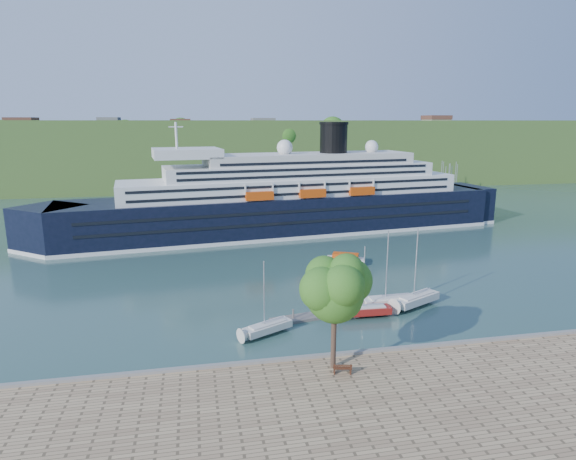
% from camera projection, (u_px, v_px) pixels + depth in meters
% --- Properties ---
extents(ground, '(400.00, 400.00, 0.00)m').
position_uv_depth(ground, '(366.00, 361.00, 48.81)').
color(ground, '#2A4B43').
rests_on(ground, ground).
extents(far_hillside, '(400.00, 50.00, 24.00)m').
position_uv_depth(far_hillside, '(236.00, 152.00, 184.88)').
color(far_hillside, '#3E6327').
rests_on(far_hillside, ground).
extents(quay_coping, '(220.00, 0.50, 0.30)m').
position_uv_depth(quay_coping, '(367.00, 351.00, 48.36)').
color(quay_coping, slate).
rests_on(quay_coping, promenade).
extents(cruise_ship, '(106.54, 27.86, 23.68)m').
position_uv_depth(cruise_ship, '(285.00, 178.00, 102.39)').
color(cruise_ship, black).
rests_on(cruise_ship, ground).
extents(park_bench, '(1.90, 1.08, 1.15)m').
position_uv_depth(park_bench, '(342.00, 368.00, 44.29)').
color(park_bench, '#4B2615').
rests_on(park_bench, promenade).
extents(promenade_tree, '(7.26, 7.26, 12.02)m').
position_uv_depth(promenade_tree, '(334.00, 308.00, 44.23)').
color(promenade_tree, '#2A5817').
rests_on(promenade_tree, promenade).
extents(floating_pontoon, '(16.84, 4.99, 0.37)m').
position_uv_depth(floating_pontoon, '(334.00, 313.00, 60.59)').
color(floating_pontoon, slate).
rests_on(floating_pontoon, ground).
extents(sailboat_white_near, '(6.61, 4.55, 8.40)m').
position_uv_depth(sailboat_white_near, '(267.00, 300.00, 53.92)').
color(sailboat_white_near, silver).
rests_on(sailboat_white_near, ground).
extents(sailboat_red, '(6.79, 2.07, 8.70)m').
position_uv_depth(sailboat_red, '(367.00, 284.00, 58.71)').
color(sailboat_red, maroon).
rests_on(sailboat_red, ground).
extents(sailboat_white_far, '(8.00, 5.41, 10.13)m').
position_uv_depth(sailboat_white_far, '(418.00, 270.00, 61.99)').
color(sailboat_white_far, silver).
rests_on(sailboat_white_far, ground).
extents(tender_launch, '(6.88, 4.75, 1.81)m').
position_uv_depth(tender_launch, '(345.00, 259.00, 81.81)').
color(tender_launch, '#D0450C').
rests_on(tender_launch, ground).
extents(sailboat_extra, '(7.70, 2.30, 9.89)m').
position_uv_depth(sailboat_extra, '(391.00, 272.00, 61.34)').
color(sailboat_extra, silver).
rests_on(sailboat_extra, ground).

